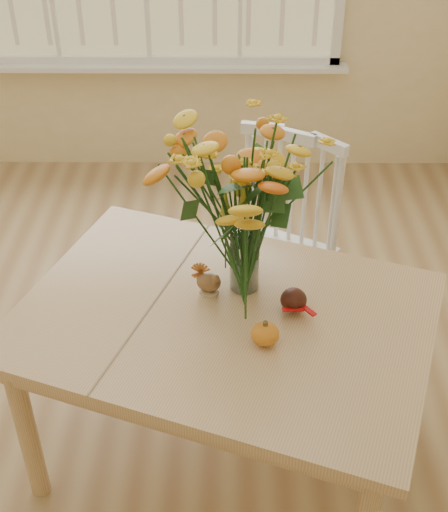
{
  "coord_description": "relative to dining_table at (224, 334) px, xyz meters",
  "views": [
    {
      "loc": [
        0.48,
        -1.89,
        2.19
      ],
      "look_at": [
        0.47,
        -0.15,
        0.94
      ],
      "focal_mm": 48.0,
      "sensor_mm": 36.0,
      "label": 1
    }
  ],
  "objects": [
    {
      "name": "dark_gourd",
      "position": [
        0.23,
        0.02,
        0.13
      ],
      "size": [
        0.13,
        0.12,
        0.08
      ],
      "color": "#38160F",
      "rests_on": "dining_table"
    },
    {
      "name": "windsor_chair",
      "position": [
        0.23,
        0.69,
        -0.08
      ],
      "size": [
        0.61,
        0.6,
        0.99
      ],
      "rotation": [
        0.0,
        0.0,
        -0.5
      ],
      "color": "white",
      "rests_on": "floor"
    },
    {
      "name": "pumpkin",
      "position": [
        0.13,
        -0.14,
        0.13
      ],
      "size": [
        0.09,
        0.09,
        0.07
      ],
      "primitive_type": "ellipsoid",
      "color": "orange",
      "rests_on": "dining_table"
    },
    {
      "name": "flower_vase",
      "position": [
        0.07,
        0.15,
        0.43
      ],
      "size": [
        0.47,
        0.47,
        0.56
      ],
      "color": "white",
      "rests_on": "dining_table"
    },
    {
      "name": "dining_table",
      "position": [
        0.0,
        0.0,
        0.0
      ],
      "size": [
        1.59,
        1.36,
        0.72
      ],
      "rotation": [
        0.0,
        0.0,
        -0.35
      ],
      "color": "tan",
      "rests_on": "floor"
    },
    {
      "name": "turkey_figurine",
      "position": [
        -0.05,
        0.11,
        0.13
      ],
      "size": [
        0.09,
        0.08,
        0.11
      ],
      "rotation": [
        0.0,
        0.0,
        -0.18
      ],
      "color": "#CCB78C",
      "rests_on": "dining_table"
    },
    {
      "name": "floor",
      "position": [
        -0.47,
        0.17,
        -0.63
      ],
      "size": [
        4.0,
        4.5,
        0.01
      ],
      "primitive_type": "cube",
      "color": "#9A754A",
      "rests_on": "ground"
    }
  ]
}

